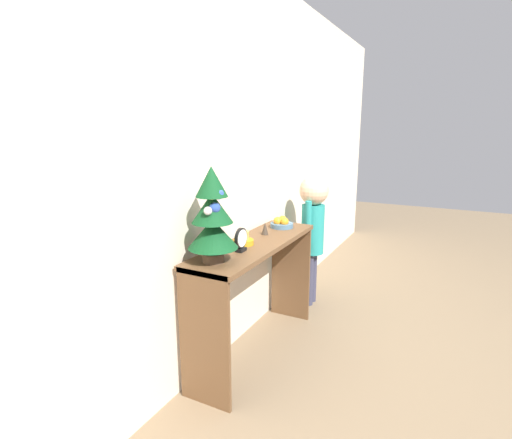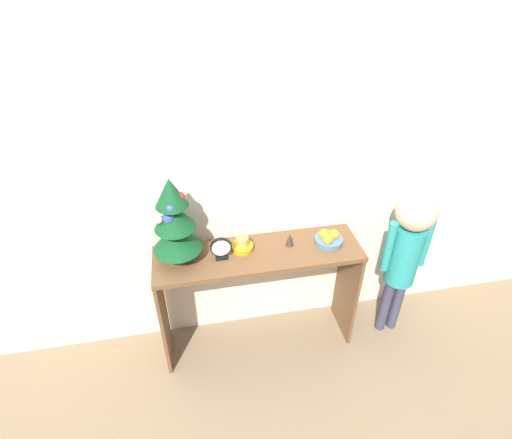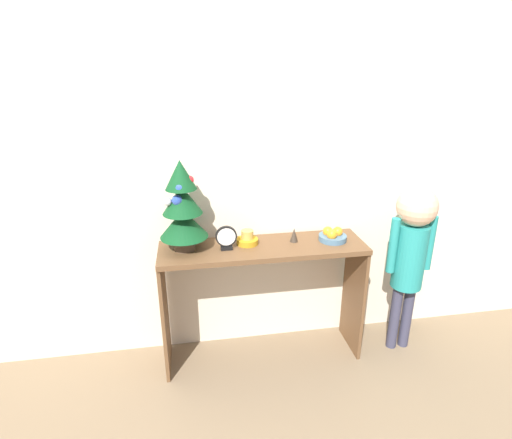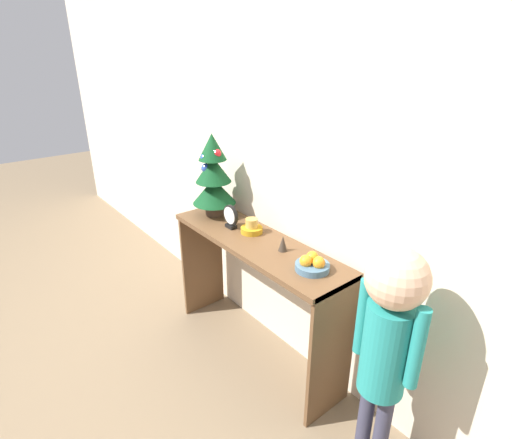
# 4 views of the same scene
# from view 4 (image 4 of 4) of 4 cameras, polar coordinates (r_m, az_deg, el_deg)

# --- Properties ---
(ground_plane) EXTENTS (12.00, 12.00, 0.00)m
(ground_plane) POSITION_cam_4_polar(r_m,az_deg,el_deg) (2.57, -3.23, -19.55)
(ground_plane) COLOR #7A664C
(back_wall) EXTENTS (7.00, 0.05, 2.50)m
(back_wall) POSITION_cam_4_polar(r_m,az_deg,el_deg) (2.18, 4.42, 10.11)
(back_wall) COLOR beige
(back_wall) RESTS_ON ground_plane
(console_table) EXTENTS (1.20, 0.34, 0.77)m
(console_table) POSITION_cam_4_polar(r_m,az_deg,el_deg) (2.30, -0.07, -6.85)
(console_table) COLOR brown
(console_table) RESTS_ON ground_plane
(mini_tree) EXTENTS (0.27, 0.27, 0.52)m
(mini_tree) POSITION_cam_4_polar(r_m,az_deg,el_deg) (2.47, -6.13, 6.18)
(mini_tree) COLOR #4C3828
(mini_tree) RESTS_ON console_table
(fruit_bowl) EXTENTS (0.17, 0.17, 0.08)m
(fruit_bowl) POSITION_cam_4_polar(r_m,az_deg,el_deg) (1.93, 8.05, -6.32)
(fruit_bowl) COLOR #476B84
(fruit_bowl) RESTS_ON console_table
(singing_bowl) EXTENTS (0.13, 0.13, 0.09)m
(singing_bowl) POSITION_cam_4_polar(r_m,az_deg,el_deg) (2.28, -0.63, -1.16)
(singing_bowl) COLOR #B78419
(singing_bowl) RESTS_ON console_table
(desk_clock) EXTENTS (0.12, 0.04, 0.14)m
(desk_clock) POSITION_cam_4_polar(r_m,az_deg,el_deg) (2.33, -3.65, 0.38)
(desk_clock) COLOR black
(desk_clock) RESTS_ON console_table
(figurine) EXTENTS (0.05, 0.05, 0.08)m
(figurine) POSITION_cam_4_polar(r_m,az_deg,el_deg) (2.08, 3.86, -3.43)
(figurine) COLOR #382D23
(figurine) RESTS_ON console_table
(child_figure) EXTENTS (0.29, 0.24, 1.10)m
(child_figure) POSITION_cam_4_polar(r_m,az_deg,el_deg) (1.68, 18.39, -14.99)
(child_figure) COLOR #38384C
(child_figure) RESTS_ON ground_plane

